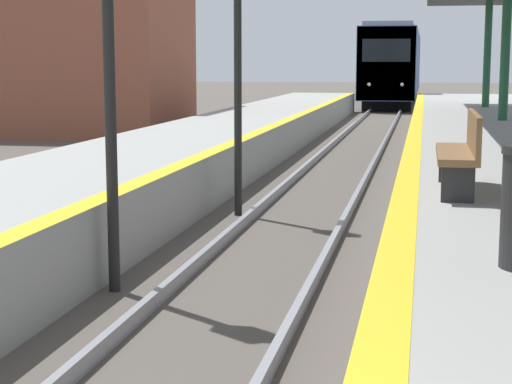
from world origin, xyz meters
The scene contains 4 objects.
train centered at (0.00, 51.00, 2.19)m, with size 2.78×23.80×4.31m.
signal_mid centered at (-1.00, 11.41, 3.31)m, with size 0.36×0.31×4.75m.
bench centered at (2.28, 8.54, 1.40)m, with size 0.44×1.98×0.92m.
station_building centered at (-12.06, 25.39, 2.75)m, with size 12.42×5.52×5.47m.
Camera 1 is at (1.84, -1.55, 2.40)m, focal length 60.00 mm.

